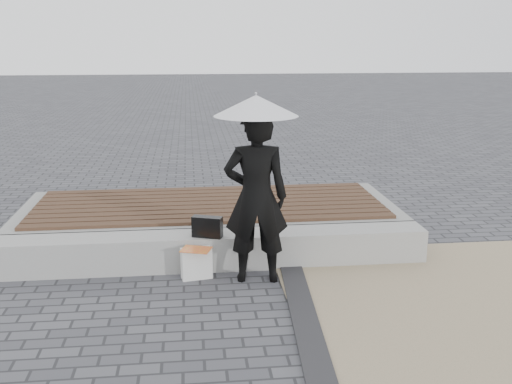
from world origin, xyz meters
TOP-DOWN VIEW (x-y plane):
  - ground at (0.00, 0.00)m, footprint 80.00×80.00m
  - edging_band at (0.75, -0.50)m, footprint 0.61×5.20m
  - seating_ledge at (0.00, 1.60)m, footprint 5.00×0.45m
  - timber_platform at (0.00, 2.80)m, footprint 5.00×2.00m
  - timber_decking at (0.00, 2.80)m, footprint 4.60×1.80m
  - woman at (0.45, 1.13)m, footprint 0.72×0.50m
  - parasol at (0.45, 1.13)m, footprint 0.88×0.88m
  - handbag at (-0.07, 1.48)m, footprint 0.36×0.23m
  - canvas_tote at (-0.20, 1.25)m, footprint 0.35×0.20m
  - magazine at (-0.20, 1.20)m, footprint 0.37×0.32m

SIDE VIEW (x-z plane):
  - ground at x=0.00m, z-range 0.00..0.00m
  - edging_band at x=0.75m, z-range 0.00..0.04m
  - canvas_tote at x=-0.20m, z-range 0.00..0.35m
  - seating_ledge at x=0.00m, z-range 0.00..0.40m
  - timber_platform at x=0.00m, z-range 0.00..0.40m
  - magazine at x=-0.20m, z-range 0.35..0.36m
  - timber_decking at x=0.00m, z-range 0.40..0.44m
  - handbag at x=-0.07m, z-range 0.40..0.64m
  - woman at x=0.45m, z-range 0.00..1.88m
  - parasol at x=0.45m, z-range 1.35..2.48m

